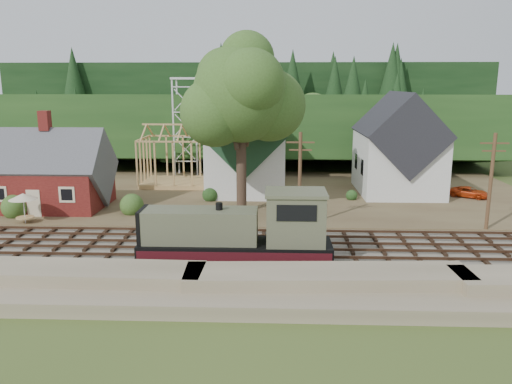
{
  "coord_description": "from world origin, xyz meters",
  "views": [
    {
      "loc": [
        5.01,
        -33.95,
        11.76
      ],
      "look_at": [
        3.47,
        6.0,
        3.0
      ],
      "focal_mm": 35.0,
      "sensor_mm": 36.0,
      "label": 1
    }
  ],
  "objects_px": {
    "car_blue": "(92,197)",
    "patio_set": "(23,198)",
    "car_red": "(469,192)",
    "locomotive": "(243,234)",
    "car_green": "(24,195)"
  },
  "relations": [
    {
      "from": "car_red",
      "to": "locomotive",
      "type": "bearing_deg",
      "value": 164.66
    },
    {
      "from": "locomotive",
      "to": "car_red",
      "type": "height_order",
      "value": "locomotive"
    },
    {
      "from": "locomotive",
      "to": "patio_set",
      "type": "bearing_deg",
      "value": 155.65
    },
    {
      "from": "locomotive",
      "to": "car_red",
      "type": "distance_m",
      "value": 29.5
    },
    {
      "from": "car_blue",
      "to": "car_red",
      "type": "distance_m",
      "value": 37.82
    },
    {
      "from": "car_green",
      "to": "car_red",
      "type": "height_order",
      "value": "car_green"
    },
    {
      "from": "car_blue",
      "to": "patio_set",
      "type": "xyz_separation_m",
      "value": [
        -3.18,
        -6.85,
        1.51
      ]
    },
    {
      "from": "car_green",
      "to": "patio_set",
      "type": "height_order",
      "value": "patio_set"
    },
    {
      "from": "car_blue",
      "to": "patio_set",
      "type": "distance_m",
      "value": 7.71
    },
    {
      "from": "locomotive",
      "to": "car_green",
      "type": "height_order",
      "value": "locomotive"
    },
    {
      "from": "car_blue",
      "to": "patio_set",
      "type": "relative_size",
      "value": 1.49
    },
    {
      "from": "car_blue",
      "to": "car_red",
      "type": "xyz_separation_m",
      "value": [
        37.57,
        4.3,
        -0.11
      ]
    },
    {
      "from": "car_red",
      "to": "patio_set",
      "type": "height_order",
      "value": "patio_set"
    },
    {
      "from": "locomotive",
      "to": "patio_set",
      "type": "distance_m",
      "value": 20.62
    },
    {
      "from": "car_blue",
      "to": "car_green",
      "type": "distance_m",
      "value": 7.03
    }
  ]
}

